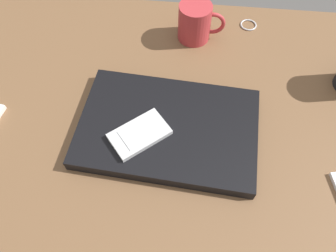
{
  "coord_description": "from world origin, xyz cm",
  "views": [
    {
      "loc": [
        12.72,
        -31.86,
        57.65
      ],
      "look_at": [
        9.36,
        1.08,
        5.0
      ],
      "focal_mm": 35.23,
      "sensor_mm": 36.0,
      "label": 1
    }
  ],
  "objects_px": {
    "cell_phone_on_laptop": "(139,134)",
    "coffee_mug": "(196,22)",
    "key_ring": "(248,25)",
    "laptop_closed": "(168,128)"
  },
  "relations": [
    {
      "from": "cell_phone_on_laptop",
      "to": "coffee_mug",
      "type": "height_order",
      "value": "coffee_mug"
    },
    {
      "from": "key_ring",
      "to": "laptop_closed",
      "type": "bearing_deg",
      "value": -117.12
    },
    {
      "from": "key_ring",
      "to": "coffee_mug",
      "type": "bearing_deg",
      "value": -157.72
    },
    {
      "from": "laptop_closed",
      "to": "coffee_mug",
      "type": "bearing_deg",
      "value": 86.38
    },
    {
      "from": "cell_phone_on_laptop",
      "to": "key_ring",
      "type": "height_order",
      "value": "cell_phone_on_laptop"
    },
    {
      "from": "key_ring",
      "to": "coffee_mug",
      "type": "distance_m",
      "value": 0.14
    },
    {
      "from": "laptop_closed",
      "to": "coffee_mug",
      "type": "xyz_separation_m",
      "value": [
        0.04,
        0.27,
        0.03
      ]
    },
    {
      "from": "laptop_closed",
      "to": "key_ring",
      "type": "xyz_separation_m",
      "value": [
        0.16,
        0.32,
        -0.01
      ]
    },
    {
      "from": "coffee_mug",
      "to": "cell_phone_on_laptop",
      "type": "bearing_deg",
      "value": -105.98
    },
    {
      "from": "cell_phone_on_laptop",
      "to": "coffee_mug",
      "type": "xyz_separation_m",
      "value": [
        0.08,
        0.3,
        0.01
      ]
    }
  ]
}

